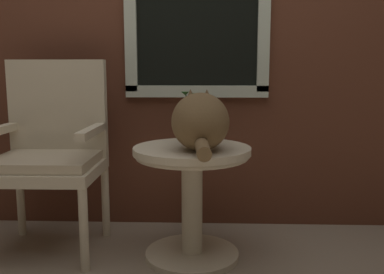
{
  "coord_description": "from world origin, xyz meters",
  "views": [
    {
      "loc": [
        0.24,
        -1.8,
        0.95
      ],
      "look_at": [
        0.16,
        0.27,
        0.63
      ],
      "focal_mm": 39.62,
      "sensor_mm": 36.0,
      "label": 1
    }
  ],
  "objects_px": {
    "wicker_side_table": "(192,184)",
    "wicker_chair": "(51,147)",
    "pewter_vase_with_ivy": "(192,126)",
    "cat": "(200,120)"
  },
  "relations": [
    {
      "from": "wicker_side_table",
      "to": "wicker_chair",
      "type": "height_order",
      "value": "wicker_chair"
    },
    {
      "from": "wicker_chair",
      "to": "wicker_side_table",
      "type": "bearing_deg",
      "value": -9.57
    },
    {
      "from": "cat",
      "to": "pewter_vase_with_ivy",
      "type": "bearing_deg",
      "value": 100.94
    },
    {
      "from": "wicker_side_table",
      "to": "pewter_vase_with_ivy",
      "type": "xyz_separation_m",
      "value": [
        -0.01,
        0.17,
        0.27
      ]
    },
    {
      "from": "wicker_chair",
      "to": "pewter_vase_with_ivy",
      "type": "distance_m",
      "value": 0.77
    },
    {
      "from": "wicker_side_table",
      "to": "cat",
      "type": "xyz_separation_m",
      "value": [
        0.04,
        -0.07,
        0.33
      ]
    },
    {
      "from": "wicker_side_table",
      "to": "cat",
      "type": "relative_size",
      "value": 0.87
    },
    {
      "from": "wicker_side_table",
      "to": "wicker_chair",
      "type": "distance_m",
      "value": 0.79
    },
    {
      "from": "wicker_side_table",
      "to": "cat",
      "type": "bearing_deg",
      "value": -58.97
    },
    {
      "from": "pewter_vase_with_ivy",
      "to": "wicker_chair",
      "type": "bearing_deg",
      "value": -176.7
    }
  ]
}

